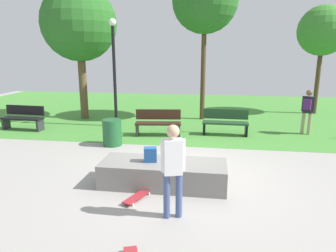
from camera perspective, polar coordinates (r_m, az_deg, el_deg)
name	(u,v)px	position (r m, az deg, el deg)	size (l,w,h in m)	color
ground_plane	(182,171)	(7.84, 2.53, -8.28)	(28.00, 28.00, 0.00)	#9E9993
grass_lawn	(198,111)	(15.54, 5.63, 2.75)	(26.60, 11.98, 0.01)	#478C38
concrete_ledge	(163,174)	(6.95, -0.87, -8.79)	(2.77, 1.01, 0.54)	gray
backpack_on_ledge	(150,155)	(6.85, -3.28, -5.28)	(0.28, 0.20, 0.32)	#1E4C8C
skater_performing_trick	(173,165)	(5.41, 0.92, -7.13)	(0.42, 0.28, 1.72)	#3F5184
skateboard_by_ledge	(138,196)	(6.46, -5.56, -12.72)	(0.49, 0.82, 0.08)	#A5262D
park_bench_far_right	(225,122)	(11.19, 10.53, 0.80)	(1.61, 0.50, 0.91)	#1E4223
park_bench_far_left	(23,117)	(12.96, -25.14, 1.48)	(1.63, 0.57, 0.91)	black
park_bench_center_lawn	(158,122)	(10.93, -1.83, 0.73)	(1.65, 0.67, 0.91)	#331E14
tree_broad_elm	(79,24)	(14.08, -16.10, 17.65)	(3.14, 3.14, 5.63)	brown
tree_slender_maple	(323,31)	(16.27, 26.70, 15.38)	(2.25, 2.25, 4.96)	#4C3823
tree_young_birch	(205,0)	(13.61, 6.85, 22.05)	(2.71, 2.71, 6.31)	#4C3823
lamp_post	(114,62)	(12.21, -9.93, 11.48)	(0.28, 0.28, 4.11)	black
trash_bin	(112,132)	(9.94, -10.26, -1.18)	(0.59, 0.59, 0.84)	#1E592D
pedestrian_with_backpack	(308,108)	(12.04, 24.38, 3.05)	(0.42, 0.44, 1.61)	tan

